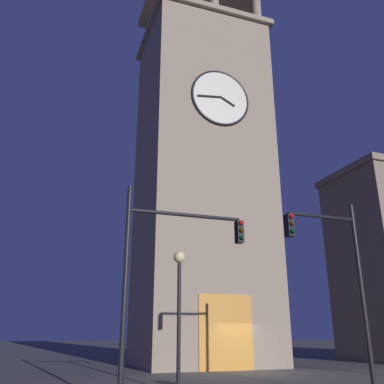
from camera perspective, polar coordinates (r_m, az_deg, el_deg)
The scene contains 5 objects.
ground_plane at distance 23.24m, azimuth 8.15°, elevation -23.41°, with size 200.00×200.00×0.00m, color #56544F.
clocktower at distance 29.44m, azimuth 1.38°, elevation 2.31°, with size 8.88×7.71×31.16m.
traffic_signal_near at distance 14.84m, azimuth 19.58°, elevation -9.68°, with size 2.80×0.41×6.24m.
traffic_signal_mid at distance 13.01m, azimuth -3.70°, elevation -9.25°, with size 3.96×0.41×6.34m.
street_lamp at distance 15.50m, azimuth -1.78°, elevation -13.36°, with size 0.44×0.44×4.83m.
Camera 1 is at (10.39, 20.70, 1.92)m, focal length 38.78 mm.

